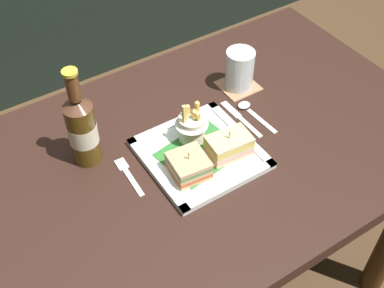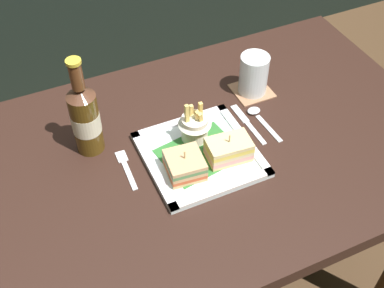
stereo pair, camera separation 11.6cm
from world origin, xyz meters
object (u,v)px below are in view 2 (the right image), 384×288
sandwich_half_right (229,149)px  beer_bottle (85,117)px  dining_table (185,186)px  fork (126,167)px  knife (247,122)px  square_plate (200,155)px  sandwich_half_left (185,165)px  spoon (258,116)px  fries_cup (195,124)px  water_glass (253,77)px

sandwich_half_right → beer_bottle: beer_bottle is taller
dining_table → fork: 0.19m
sandwich_half_right → knife: sandwich_half_right is taller
square_plate → knife: bearing=19.3°
sandwich_half_left → fork: bearing=146.2°
beer_bottle → knife: beer_bottle is taller
sandwich_half_right → spoon: 0.18m
fork → spoon: size_ratio=0.93×
spoon → fork: bearing=-176.4°
knife → spoon: spoon is taller
sandwich_half_right → fries_cup: 0.10m
sandwich_half_left → fork: 0.14m
square_plate → fries_cup: 0.07m
water_glass → fork: bearing=-163.6°
beer_bottle → spoon: size_ratio=1.90×
fries_cup → water_glass: bearing=25.8°
square_plate → sandwich_half_left: 0.07m
sandwich_half_left → fork: sandwich_half_left is taller
sandwich_half_right → fork: 0.25m
dining_table → spoon: 0.26m
water_glass → fries_cup: bearing=-154.2°
sandwich_half_right → water_glass: bearing=48.3°
sandwich_half_left → spoon: 0.27m
sandwich_half_left → sandwich_half_right: size_ratio=0.86×
sandwich_half_left → spoon: (0.25, 0.10, -0.03)m
sandwich_half_left → spoon: bearing=21.9°
sandwich_half_left → beer_bottle: bearing=134.2°
knife → fork: bearing=-177.3°
beer_bottle → dining_table: bearing=-30.9°
dining_table → fork: (-0.14, 0.02, 0.12)m
water_glass → spoon: 0.11m
sandwich_half_right → fork: bearing=161.2°
square_plate → sandwich_half_left: size_ratio=2.82×
water_glass → spoon: water_glass is taller
fries_cup → dining_table: bearing=-143.6°
water_glass → square_plate: bearing=-145.5°
sandwich_half_right → spoon: sandwich_half_right is taller
sandwich_half_right → water_glass: 0.27m
sandwich_half_right → knife: 0.14m
sandwich_half_right → beer_bottle: (-0.28, 0.18, 0.06)m
square_plate → sandwich_half_right: (0.06, -0.04, 0.03)m
sandwich_half_left → water_glass: 0.35m
sandwich_half_left → beer_bottle: size_ratio=0.35×
square_plate → knife: 0.17m
fork → knife: same height
dining_table → sandwich_half_right: size_ratio=12.33×
fries_cup → spoon: 0.19m
fries_cup → beer_bottle: (-0.24, 0.09, 0.04)m
dining_table → water_glass: (0.26, 0.14, 0.17)m
sandwich_half_left → square_plate: bearing=34.0°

